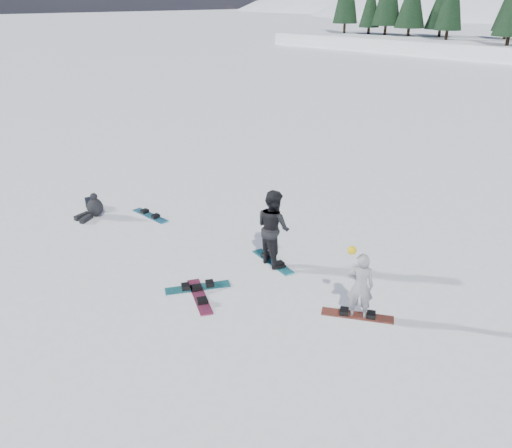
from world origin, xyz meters
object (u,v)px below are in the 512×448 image
at_px(snowboard_loose_a, 198,287).
at_px(snowboarder_man, 273,227).
at_px(seated_rider, 94,208).
at_px(snowboard_loose_c, 150,216).
at_px(snowboarder_woman, 360,285).
at_px(gear_bag, 91,204).
at_px(snowboard_loose_b, 200,296).

bearing_deg(snowboard_loose_a, snowboarder_man, 20.40).
bearing_deg(seated_rider, snowboard_loose_c, 26.09).
bearing_deg(snowboard_loose_c, snowboarder_woman, -0.94).
distance_m(snowboarder_woman, snowboard_loose_a, 3.73).
bearing_deg(snowboard_loose_c, snowboard_loose_a, -21.91).
relative_size(snowboarder_man, gear_bag, 4.32).
relative_size(snowboarder_woman, snowboarder_man, 0.84).
bearing_deg(snowboarder_man, snowboard_loose_b, 100.46).
relative_size(snowboarder_woman, seated_rider, 1.69).
distance_m(snowboarder_man, snowboard_loose_a, 2.36).
bearing_deg(seated_rider, gear_bag, 140.11).
distance_m(seated_rider, snowboard_loose_a, 5.48).
height_order(snowboarder_woman, snowboard_loose_a, snowboarder_woman).
height_order(seated_rider, snowboard_loose_a, seated_rider).
height_order(snowboarder_woman, gear_bag, snowboarder_woman).
xyz_separation_m(seated_rider, gear_bag, (-0.70, 0.25, -0.14)).
relative_size(snowboard_loose_a, snowboard_loose_b, 1.00).
distance_m(seated_rider, snowboard_loose_c, 1.71).
xyz_separation_m(gear_bag, snowboard_loose_a, (6.16, -0.56, -0.14)).
bearing_deg(snowboarder_woman, snowboard_loose_a, -5.93).
relative_size(snowboarder_woman, snowboard_loose_a, 1.08).
bearing_deg(snowboard_loose_c, snowboard_loose_b, -22.89).
height_order(snowboard_loose_c, snowboard_loose_b, same).
xyz_separation_m(snowboarder_woman, snowboard_loose_c, (-7.53, -0.17, -0.74)).
height_order(seated_rider, snowboard_loose_b, seated_rider).
xyz_separation_m(seated_rider, snowboard_loose_a, (5.46, -0.31, -0.27)).
bearing_deg(snowboard_loose_a, snowboard_loose_b, -92.26).
bearing_deg(snowboard_loose_c, gear_bag, -154.57).
distance_m(snowboard_loose_c, snowboard_loose_b, 4.95).
bearing_deg(gear_bag, seated_rider, -19.51).
xyz_separation_m(gear_bag, snowboard_loose_c, (1.86, 0.98, -0.14)).
distance_m(gear_bag, snowboard_loose_a, 6.19).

